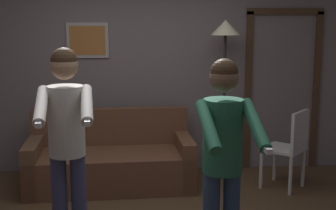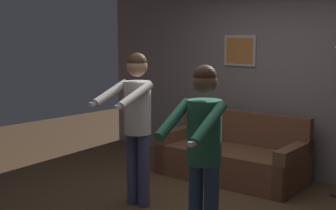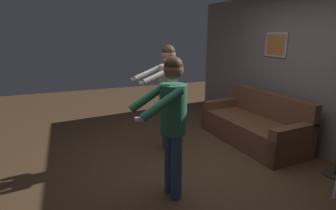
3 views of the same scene
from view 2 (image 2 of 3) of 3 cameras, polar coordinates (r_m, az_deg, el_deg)
back_wall_assembly at (r=6.51m, az=13.88°, el=2.98°), size 6.40×0.10×2.60m
couch at (r=6.33m, az=7.84°, el=-6.43°), size 1.95×0.96×0.87m
person_standing_left at (r=5.13m, az=-3.87°, el=-1.14°), size 0.49×0.73×1.71m
person_standing_right at (r=4.05m, az=4.31°, el=-4.46°), size 0.48×0.64×1.65m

